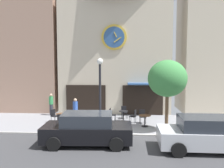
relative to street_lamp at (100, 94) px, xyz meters
The scene contains 19 objects.
ground_plane 2.79m from the street_lamp, 33.15° to the right, with size 29.44×10.43×0.13m.
clock_building 6.61m from the street_lamp, 83.35° to the left, with size 8.87×3.38×11.61m.
neighbor_building_left 10.86m from the street_lamp, 138.32° to the left, with size 5.70×3.85×15.46m.
neighbor_building_right 11.97m from the street_lamp, 34.89° to the left, with size 5.63×3.91×14.29m.
street_lamp is the anchor object (origin of this frame).
street_tree 4.03m from the street_lamp, ahead, with size 2.25×2.03×4.17m.
cafe_table_center_left 3.21m from the street_lamp, 160.31° to the left, with size 0.78×0.78×0.73m.
cafe_table_leftmost 3.02m from the street_lamp, 56.77° to the left, with size 0.63×0.63×0.73m.
cafe_table_rightmost 3.29m from the street_lamp, 16.51° to the left, with size 0.76×0.76×0.73m.
cafe_chair_outer 3.10m from the street_lamp, 38.03° to the left, with size 0.51×0.51×0.90m.
cafe_chair_near_tree 3.95m from the street_lamp, 156.18° to the left, with size 0.54×0.54×0.90m.
cafe_chair_left_end 2.93m from the street_lamp, behind, with size 0.41×0.41×0.90m.
cafe_chair_mid_row 2.68m from the street_lamp, 74.76° to the left, with size 0.45×0.45×0.90m.
cafe_chair_corner 3.53m from the street_lamp, 32.08° to the left, with size 0.45×0.45×0.90m.
cafe_chair_near_lamp 3.65m from the street_lamp, 64.31° to the left, with size 0.48×0.48×0.90m.
pedestrian_green 5.77m from the street_lamp, 138.59° to the left, with size 0.41×0.41×1.67m.
pedestrian_blue 2.62m from the street_lamp, 142.62° to the left, with size 0.36×0.36×1.67m.
parked_car_black 2.97m from the street_lamp, 97.43° to the right, with size 4.37×2.15×1.55m.
parked_car_silver 6.20m from the street_lamp, 30.71° to the right, with size 4.33×2.07×1.55m.
Camera 1 is at (0.07, -12.42, 3.90)m, focal length 36.96 mm.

